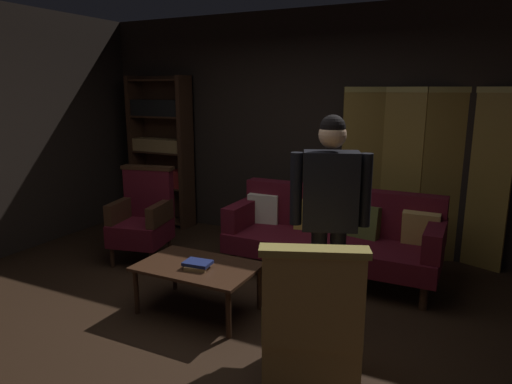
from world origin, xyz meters
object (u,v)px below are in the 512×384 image
Objects in this scene: coffee_table at (198,270)px; standing_figure at (330,207)px; velvet_couch at (333,232)px; armchair_gilt_accent at (311,325)px; bookshelf at (162,149)px; book_navy_cloth at (198,263)px; book_tan_leather at (198,266)px; folding_screen at (422,173)px; armchair_wing_left at (143,217)px.

standing_figure reaches higher than coffee_table.
velvet_couch is 1.25× the size of standing_figure.
bookshelf is at bearing 139.60° from armchair_gilt_accent.
book_navy_cloth is (1.95, -2.08, -0.60)m from bookshelf.
velvet_couch is (2.70, -0.74, -0.61)m from bookshelf.
armchair_gilt_accent is at bearing -40.40° from bookshelf.
standing_figure is at bearing 9.34° from book_tan_leather.
folding_screen is 1.23m from velvet_couch.
velvet_couch is at bearing 60.91° from book_navy_cloth.
armchair_wing_left is (0.69, -1.27, -0.58)m from bookshelf.
book_tan_leather is at bearing -46.90° from bookshelf.
coffee_table is at bearing -121.22° from velvet_couch.
velvet_couch is 2.04× the size of armchair_wing_left.
bookshelf reaches higher than coffee_table.
folding_screen is 2.69m from coffee_table.
folding_screen is 1.83× the size of armchair_wing_left.
bookshelf is 11.04× the size of book_tan_leather.
standing_figure is at bearing -32.36° from bookshelf.
bookshelf is at bearing 133.29° from coffee_table.
folding_screen reaches higher than armchair_gilt_accent.
book_tan_leather is at bearing -170.66° from standing_figure.
folding_screen is 2.70m from book_tan_leather.
standing_figure is (0.31, -1.17, 0.57)m from velvet_couch.
armchair_gilt_accent is 1.35m from book_tan_leather.
book_tan_leather is at bearing 153.48° from armchair_gilt_accent.
bookshelf is 1.97× the size of armchair_gilt_accent.
armchair_gilt_accent is (-0.26, -2.80, -0.50)m from folding_screen.
armchair_wing_left reaches higher than book_tan_leather.
book_navy_cloth is at bearing 153.48° from armchair_gilt_accent.
book_tan_leather is 0.03m from book_navy_cloth.
armchair_wing_left reaches higher than velvet_couch.
armchair_gilt_accent is at bearing -95.28° from folding_screen.
standing_figure is at bearing 6.39° from coffee_table.
armchair_gilt_accent reaches higher than coffee_table.
coffee_table is at bearing -46.71° from bookshelf.
bookshelf is 4.19m from armchair_gilt_accent.
standing_figure is (1.10, 0.12, 0.65)m from coffee_table.
book_tan_leather is (-0.75, -1.35, -0.02)m from velvet_couch.
velvet_couch is at bearing 60.91° from book_tan_leather.
book_tan_leather is at bearing -119.09° from velvet_couch.
bookshelf is 9.17× the size of book_navy_cloth.
coffee_table is 0.96× the size of armchair_wing_left.
armchair_wing_left is 1.50m from book_tan_leather.
bookshelf is 2.05× the size of coffee_table.
armchair_gilt_accent is (3.16, -2.69, -0.58)m from bookshelf.
armchair_wing_left is (-2.72, -1.38, -0.50)m from folding_screen.
standing_figure is at bearing -15.47° from armchair_wing_left.
velvet_couch is at bearing 14.78° from armchair_wing_left.
velvet_couch is 1.54m from book_tan_leather.
velvet_couch is 1.52m from coffee_table.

